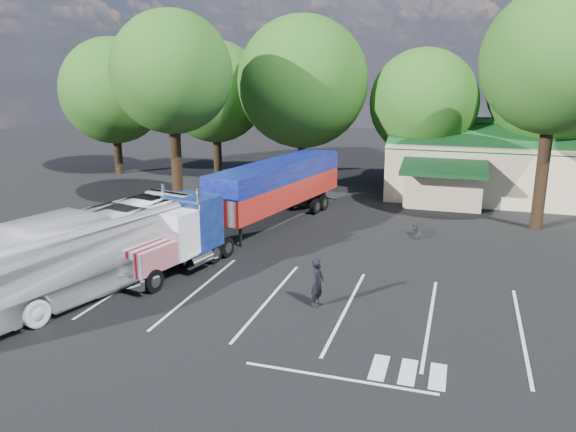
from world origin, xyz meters
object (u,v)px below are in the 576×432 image
(woman, at_px, (318,283))
(silver_sedan, at_px, (510,195))
(tour_bus, at_px, (84,252))
(semi_truck, at_px, (255,195))
(bicycle, at_px, (416,229))

(woman, relative_size, silver_sedan, 0.45)
(tour_bus, xyz_separation_m, silver_sedan, (17.96, 21.42, -1.01))
(semi_truck, xyz_separation_m, tour_bus, (-3.79, -10.09, -0.50))
(semi_truck, bearing_deg, tour_bus, -98.24)
(semi_truck, distance_m, bicycle, 9.20)
(woman, bearing_deg, silver_sedan, -15.36)
(woman, distance_m, silver_sedan, 21.66)
(woman, xyz_separation_m, silver_sedan, (8.30, 20.00, -0.26))
(semi_truck, distance_m, tour_bus, 10.79)
(bicycle, relative_size, silver_sedan, 0.39)
(woman, xyz_separation_m, tour_bus, (-9.66, -1.42, 0.74))
(tour_bus, bearing_deg, semi_truck, 84.25)
(tour_bus, relative_size, silver_sedan, 2.86)
(bicycle, height_order, tour_bus, tour_bus)
(semi_truck, height_order, tour_bus, semi_truck)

